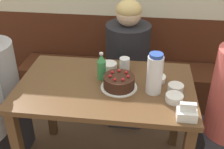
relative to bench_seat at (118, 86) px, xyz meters
name	(u,v)px	position (x,y,z in m)	size (l,w,h in m)	color
bench_seat	(118,86)	(0.00, 0.00, 0.00)	(1.92, 0.38, 0.45)	#472314
dining_table	(106,99)	(0.00, -0.83, 0.43)	(1.17, 0.72, 0.77)	brown
birthday_cake	(119,82)	(0.09, -0.86, 0.58)	(0.24, 0.24, 0.10)	white
water_pitcher	(155,74)	(0.31, -0.88, 0.68)	(0.10, 0.10, 0.27)	white
soju_bottle	(102,67)	(-0.04, -0.76, 0.64)	(0.06, 0.06, 0.20)	#388E4C
napkin_holder	(187,113)	(0.50, -1.12, 0.58)	(0.11, 0.08, 0.11)	white
bowl_soup_white	(109,66)	(-0.01, -0.60, 0.56)	(0.11, 0.11, 0.04)	white
bowl_rice_small	(176,88)	(0.45, -0.85, 0.57)	(0.10, 0.10, 0.04)	white
bowl_side_dish	(174,98)	(0.44, -0.96, 0.57)	(0.11, 0.11, 0.04)	white
bowl_sauce_shallow	(156,78)	(0.33, -0.74, 0.56)	(0.13, 0.13, 0.04)	white
glass_water_tall	(125,64)	(0.11, -0.63, 0.59)	(0.07, 0.07, 0.10)	silver
person_dark_striped	(127,66)	(0.10, -0.21, 0.36)	(0.38, 0.38, 1.16)	#33333D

